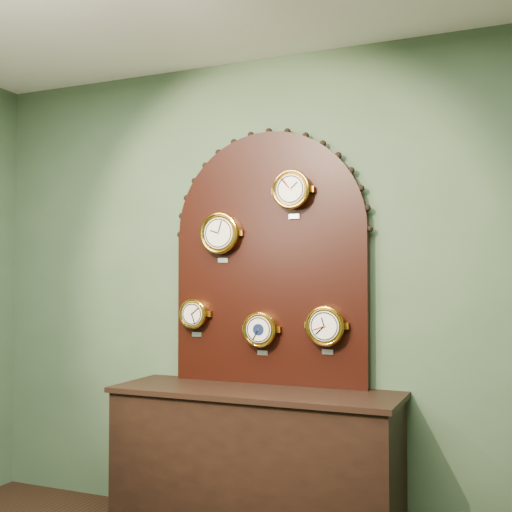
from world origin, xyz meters
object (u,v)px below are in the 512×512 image
at_px(arabic_clock, 292,190).
at_px(shop_counter, 255,467).
at_px(roman_clock, 221,233).
at_px(tide_clock, 326,326).
at_px(hygrometer, 194,314).
at_px(barometer, 261,329).
at_px(display_board, 269,249).

bearing_deg(arabic_clock, shop_counter, -138.06).
xyz_separation_m(roman_clock, tide_clock, (0.66, 0.00, -0.54)).
distance_m(hygrometer, barometer, 0.45).
xyz_separation_m(shop_counter, hygrometer, (-0.47, 0.15, 0.84)).
height_order(shop_counter, display_board, display_board).
height_order(display_board, roman_clock, display_board).
relative_size(roman_clock, barometer, 1.16).
relative_size(arabic_clock, barometer, 1.08).
height_order(display_board, hygrometer, display_board).
bearing_deg(shop_counter, tide_clock, 22.52).
bearing_deg(shop_counter, display_board, 90.00).
height_order(arabic_clock, tide_clock, arabic_clock).
xyz_separation_m(display_board, tide_clock, (0.37, -0.07, -0.44)).
height_order(roman_clock, tide_clock, roman_clock).
bearing_deg(tide_clock, display_board, 169.80).
height_order(shop_counter, hygrometer, hygrometer).
distance_m(shop_counter, roman_clock, 1.36).
bearing_deg(display_board, shop_counter, -90.00).
relative_size(display_board, arabic_clock, 5.48).
xyz_separation_m(hygrometer, barometer, (0.44, -0.00, -0.08)).
distance_m(shop_counter, tide_clock, 0.88).
height_order(hygrometer, tide_clock, hygrometer).
bearing_deg(shop_counter, barometer, 100.22).
bearing_deg(tide_clock, arabic_clock, -179.99).
xyz_separation_m(shop_counter, barometer, (-0.03, 0.15, 0.75)).
distance_m(display_board, barometer, 0.48).
height_order(arabic_clock, barometer, arabic_clock).
distance_m(roman_clock, tide_clock, 0.85).
xyz_separation_m(display_board, hygrometer, (-0.47, -0.07, -0.39)).
height_order(hygrometer, barometer, hygrometer).
bearing_deg(tide_clock, barometer, 179.96).
relative_size(arabic_clock, tide_clock, 1.01).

